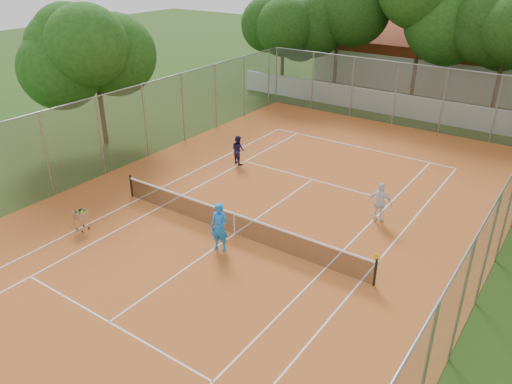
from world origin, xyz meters
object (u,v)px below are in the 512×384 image
Objects in this scene: tennis_net at (234,223)px; player_far_left at (238,150)px; clubhouse at (425,57)px; player_far_right at (380,203)px; player_near at (220,227)px; ball_hopper at (81,220)px.

player_far_left is at bearing 125.54° from tennis_net.
clubhouse is (-2.00, 29.00, 1.69)m from tennis_net.
tennis_net is at bearing 39.30° from player_far_right.
player_far_right is at bearing -75.68° from clubhouse.
clubhouse is 8.51× the size of player_near.
player_near is (2.23, -30.20, -1.22)m from clubhouse.
clubhouse reaches higher than player_near.
tennis_net is 6.85× the size of player_far_right.
tennis_net is at bearing 87.93° from player_near.
tennis_net is at bearing -86.05° from clubhouse.
tennis_net is 7.71× the size of player_far_left.
clubhouse is 9.45× the size of player_far_right.
player_far_right is (4.30, 4.32, 0.38)m from tennis_net.
ball_hopper is (-1.03, -9.23, -0.31)m from player_far_left.
clubhouse reaches higher than player_far_right.
tennis_net is 0.72× the size of clubhouse.
ball_hopper is at bearing 32.45° from player_far_right.
player_far_right reaches higher than player_far_left.
player_near is 1.11× the size of player_far_right.
ball_hopper is (-5.52, -2.05, -0.50)m from player_near.
player_near is at bearing 3.20° from ball_hopper.
ball_hopper is (-5.30, -3.25, -0.03)m from tennis_net.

